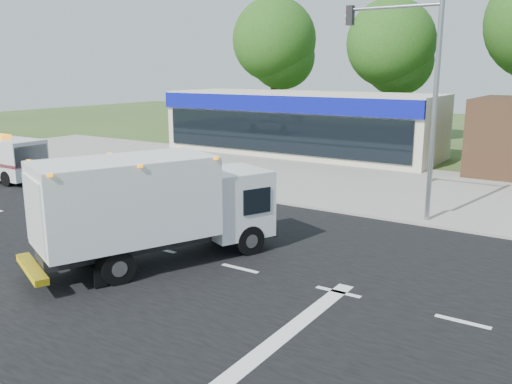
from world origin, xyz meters
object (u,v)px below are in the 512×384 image
(ems_box_truck, at_px, (153,202))
(traffic_signal_pole, at_px, (418,85))
(emergency_worker, at_px, (85,214))
(ambulance_van, at_px, (3,157))

(ems_box_truck, bearing_deg, traffic_signal_pole, -5.66)
(ems_box_truck, height_order, emergency_worker, ems_box_truck)
(emergency_worker, bearing_deg, ambulance_van, 130.23)
(ems_box_truck, relative_size, traffic_signal_pole, 0.92)
(ambulance_van, xyz_separation_m, traffic_signal_pole, (19.43, 3.84, 3.76))
(emergency_worker, distance_m, ambulance_van, 11.99)
(emergency_worker, height_order, traffic_signal_pole, traffic_signal_pole)
(emergency_worker, xyz_separation_m, traffic_signal_pole, (8.21, 8.07, 4.08))
(emergency_worker, height_order, ambulance_van, ambulance_van)
(ambulance_van, relative_size, traffic_signal_pole, 0.62)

